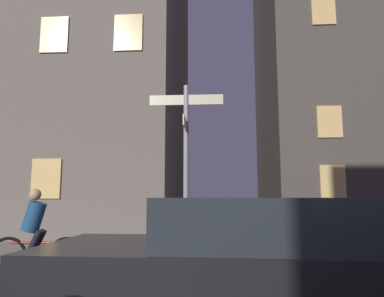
{
  "coord_description": "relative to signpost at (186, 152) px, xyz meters",
  "views": [
    {
      "loc": [
        0.36,
        -1.68,
        1.47
      ],
      "look_at": [
        -0.14,
        6.44,
        2.59
      ],
      "focal_mm": 32.53,
      "sensor_mm": 36.0,
      "label": 1
    }
  ],
  "objects": [
    {
      "name": "signpost",
      "position": [
        0.0,
        0.0,
        0.0
      ],
      "size": [
        1.75,
        1.49,
        3.95
      ],
      "color": "gray",
      "rests_on": "sidewalk_kerb"
    },
    {
      "name": "car_near_right",
      "position": [
        0.9,
        -4.12,
        -1.72
      ],
      "size": [
        4.19,
        2.15,
        1.45
      ],
      "color": "black",
      "rests_on": "ground_plane"
    },
    {
      "name": "building_right_block",
      "position": [
        8.64,
        8.32,
        5.63
      ],
      "size": [
        11.08,
        6.85,
        16.25
      ],
      "color": "#4C443D",
      "rests_on": "ground_plane"
    },
    {
      "name": "building_left_block",
      "position": [
        -6.82,
        6.93,
        5.9
      ],
      "size": [
        12.01,
        9.38,
        16.79
      ],
      "color": "#6B6056",
      "rests_on": "ground_plane"
    },
    {
      "name": "cyclist",
      "position": [
        -2.7,
        -1.53,
        -1.75
      ],
      "size": [
        1.82,
        0.34,
        1.61
      ],
      "color": "black",
      "rests_on": "ground_plane"
    },
    {
      "name": "sidewalk_kerb",
      "position": [
        0.27,
        1.08,
        -2.43
      ],
      "size": [
        40.0,
        3.41,
        0.14
      ],
      "primitive_type": "cube",
      "color": "gray",
      "rests_on": "ground_plane"
    }
  ]
}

